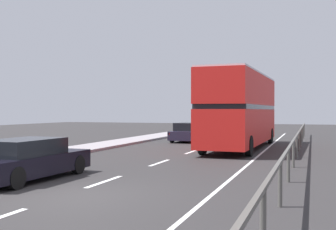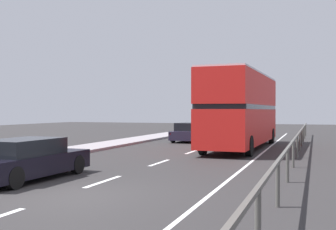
% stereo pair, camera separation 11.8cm
% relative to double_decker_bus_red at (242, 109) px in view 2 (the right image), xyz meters
% --- Properties ---
extents(ground_plane, '(75.12, 120.00, 0.10)m').
position_rel_double_decker_bus_red_xyz_m(ground_plane, '(-2.15, -14.84, -2.34)').
color(ground_plane, '#2C2A2B').
extents(lane_paint_markings, '(3.72, 46.00, 0.01)m').
position_rel_double_decker_bus_red_xyz_m(lane_paint_markings, '(0.08, -6.58, -2.29)').
color(lane_paint_markings, silver).
rests_on(lane_paint_markings, ground).
extents(bridge_side_railing, '(0.10, 42.00, 1.07)m').
position_rel_double_decker_bus_red_xyz_m(bridge_side_railing, '(3.20, -5.84, -1.43)').
color(bridge_side_railing, '#55534D').
rests_on(bridge_side_railing, ground).
extents(double_decker_bus_red, '(2.81, 11.47, 4.28)m').
position_rel_double_decker_bus_red_xyz_m(double_decker_bus_red, '(0.00, 0.00, 0.00)').
color(double_decker_bus_red, red).
rests_on(double_decker_bus_red, ground).
extents(hatchback_car_near, '(1.90, 4.59, 1.30)m').
position_rel_double_decker_bus_red_xyz_m(hatchback_car_near, '(-4.61, -13.23, -1.66)').
color(hatchback_car_near, black).
rests_on(hatchback_car_near, ground).
extents(sedan_car_ahead, '(1.89, 4.50, 1.33)m').
position_rel_double_decker_bus_red_xyz_m(sedan_car_ahead, '(-4.29, 4.35, -1.65)').
color(sedan_car_ahead, '#221E32').
rests_on(sedan_car_ahead, ground).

